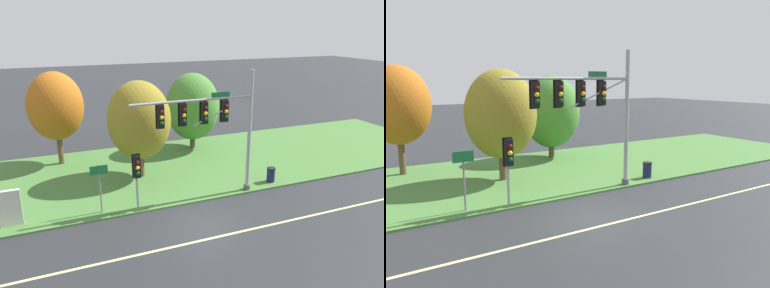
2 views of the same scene
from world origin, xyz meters
The scene contains 10 objects.
ground_plane centered at (0.00, 0.00, 0.00)m, with size 160.00×160.00×0.00m, color #282B2D.
lane_stripe centered at (0.00, -1.20, 0.00)m, with size 36.00×0.16×0.01m, color beige.
grass_verge centered at (0.00, 8.25, 0.05)m, with size 48.00×11.50×0.10m, color #477A38.
traffic_signal_mast centered at (1.84, 2.86, 4.68)m, with size 7.26×0.49×7.30m.
pedestrian_signal_near_kerb centered at (-2.62, 2.81, 2.42)m, with size 0.46×0.55×3.19m.
route_sign_post centered at (-4.54, 3.26, 1.94)m, with size 0.92×0.08×2.74m.
tree_nearest_road centered at (-6.05, 11.85, 4.33)m, with size 3.83×3.83×6.64m.
tree_left_of_mast centered at (-1.24, 7.39, 3.92)m, with size 4.07×4.07×6.38m.
tree_behind_signpost centered at (4.16, 11.62, 3.52)m, with size 4.25×4.25×6.08m.
trash_bin centered at (6.23, 3.33, 0.57)m, with size 0.56×0.56×0.93m.
Camera 2 is at (-8.63, -12.93, 5.85)m, focal length 35.00 mm.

